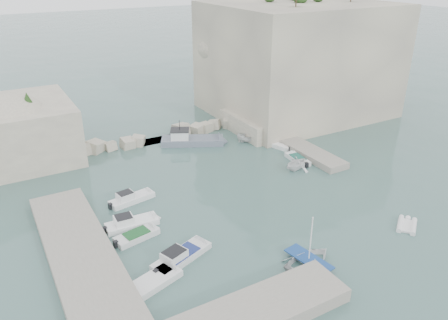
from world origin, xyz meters
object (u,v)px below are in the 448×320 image
tender_east_c (277,147)px  tender_east_d (251,142)px  motorboat_e (155,283)px  motorboat_d (182,259)px  tender_east_b (297,161)px  rowboat (308,264)px  motorboat_a (132,201)px  inflatable_dinghy (407,227)px  motorboat_b (132,226)px  work_boat (193,144)px  motorboat_c (137,238)px  tender_east_a (296,169)px

tender_east_c → tender_east_d: (-2.16, 3.25, 0.00)m
motorboat_e → motorboat_d: bearing=12.2°
motorboat_d → tender_east_b: (20.66, 10.73, 0.00)m
rowboat → motorboat_e: bearing=62.1°
motorboat_a → inflatable_dinghy: (20.85, -17.31, 0.00)m
motorboat_d → tender_east_c: motorboat_d is taller
motorboat_a → tender_east_d: tender_east_d is taller
motorboat_b → rowboat: motorboat_b is taller
rowboat → tender_east_d: bearing=-31.8°
rowboat → tender_east_d: tender_east_d is taller
motorboat_b → motorboat_d: same height
tender_east_d → work_boat: (-7.24, 3.37, 0.00)m
rowboat → tender_east_c: rowboat is taller
rowboat → work_boat: 28.14m
motorboat_a → inflatable_dinghy: size_ratio=1.70×
motorboat_d → tender_east_d: bearing=24.1°
rowboat → tender_east_d: 26.65m
inflatable_dinghy → tender_east_b: tender_east_b is taller
work_boat → motorboat_b: bearing=-104.9°
motorboat_c → work_boat: work_boat is taller
tender_east_c → work_boat: 11.49m
motorboat_a → inflatable_dinghy: motorboat_a is taller
motorboat_d → rowboat: size_ratio=1.32×
tender_east_c → inflatable_dinghy: bearing=159.7°
motorboat_c → tender_east_b: bearing=3.5°
work_boat → tender_east_b: bearing=-25.6°
motorboat_a → tender_east_d: bearing=10.9°
inflatable_dinghy → tender_east_a: size_ratio=0.85×
motorboat_c → tender_east_c: bearing=13.8°
motorboat_c → inflatable_dinghy: motorboat_c is taller
motorboat_e → tender_east_c: size_ratio=1.06×
tender_east_b → tender_east_c: (0.51, 4.91, 0.00)m
motorboat_e → tender_east_b: bearing=10.3°
motorboat_a → work_boat: size_ratio=0.56×
motorboat_d → rowboat: 10.51m
tender_east_b → work_boat: bearing=43.5°
motorboat_b → motorboat_e: (-1.07, -8.57, 0.00)m
motorboat_c → work_boat: size_ratio=0.48×
tender_east_b → work_boat: (-8.88, 11.53, 0.00)m
motorboat_c → tender_east_b: same height
tender_east_b → tender_east_c: bearing=-0.1°
motorboat_e → work_boat: work_boat is taller
motorboat_d → tender_east_c: 26.33m
motorboat_c → motorboat_e: 6.51m
motorboat_e → inflatable_dinghy: 23.81m
inflatable_dinghy → rowboat: bearing=143.5°
rowboat → tender_east_d: (10.19, 24.62, 0.00)m
motorboat_d → motorboat_e: bearing=-171.1°
motorboat_e → work_boat: size_ratio=0.50×
motorboat_b → motorboat_c: 2.13m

